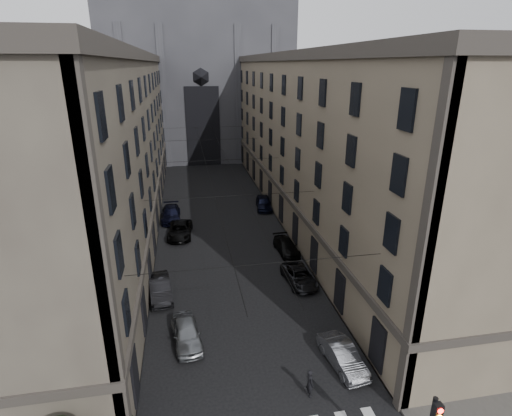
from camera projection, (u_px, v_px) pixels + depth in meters
sidewalk_left at (128, 225)px, 46.26m from camera, size 7.00×80.00×0.15m
sidewalk_right at (303, 213)px, 49.80m from camera, size 7.00×80.00×0.15m
building_left at (90, 146)px, 42.60m from camera, size 13.60×60.60×18.85m
building_right at (330, 138)px, 47.14m from camera, size 13.60×60.60×18.85m
gothic_tower at (197, 63)px, 78.03m from camera, size 35.00×23.00×58.00m
tram_wires at (217, 161)px, 45.25m from camera, size 14.00×60.00×0.43m
car_left_near at (187, 333)px, 26.57m from camera, size 2.31×4.62×1.51m
car_left_midnear at (160, 288)px, 31.84m from camera, size 2.25×4.89×1.55m
car_left_midfar at (180, 230)px, 43.06m from camera, size 2.87×5.48×1.47m
car_left_far at (171, 214)px, 47.65m from camera, size 2.16×5.31×1.54m
car_right_near at (342, 356)px, 24.58m from camera, size 2.08×4.46×1.41m
car_right_midnear at (299, 276)px, 33.90m from camera, size 2.52×4.83×1.30m
car_right_midfar at (286, 246)px, 39.45m from camera, size 2.12×4.57×1.29m
car_right_far at (264, 203)px, 51.34m from camera, size 2.46×4.94×1.62m
pedestrian at (310, 383)px, 22.29m from camera, size 0.47×0.67×1.73m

